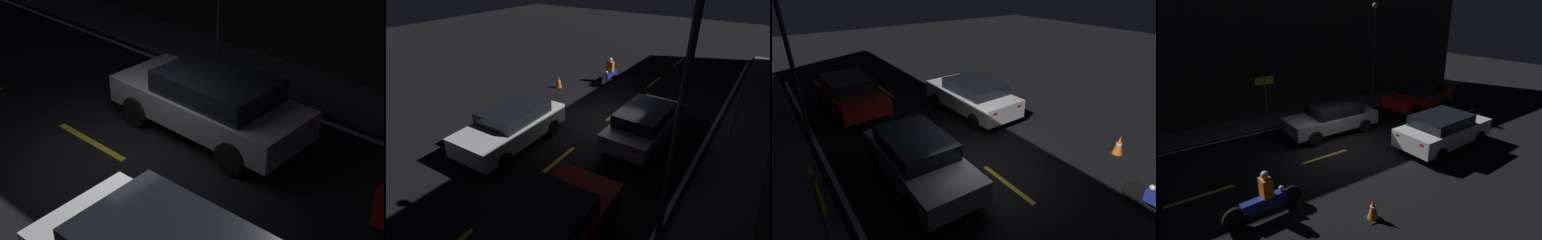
# 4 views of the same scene
# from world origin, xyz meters

# --- Properties ---
(ground_plane) EXTENTS (56.00, 56.00, 0.00)m
(ground_plane) POSITION_xyz_m (0.00, 0.00, 0.00)
(ground_plane) COLOR black
(lane_dash_c) EXTENTS (2.00, 0.14, 0.01)m
(lane_dash_c) POSITION_xyz_m (-1.00, 0.00, 0.00)
(lane_dash_c) COLOR gold
(lane_dash_c) RESTS_ON ground
(lane_dash_d) EXTENTS (2.00, 0.14, 0.01)m
(lane_dash_d) POSITION_xyz_m (3.50, 0.00, 0.00)
(lane_dash_d) COLOR gold
(lane_dash_d) RESTS_ON ground
(lane_dash_e) EXTENTS (2.00, 0.14, 0.01)m
(lane_dash_e) POSITION_xyz_m (8.00, 0.00, 0.00)
(lane_dash_e) COLOR gold
(lane_dash_e) RESTS_ON ground
(lane_solid_kerb) EXTENTS (25.20, 0.14, 0.01)m
(lane_solid_kerb) POSITION_xyz_m (0.00, 3.90, 0.00)
(lane_solid_kerb) COLOR silver
(lane_solid_kerb) RESTS_ON ground
(hatchback_silver) EXTENTS (4.20, 1.92, 1.36)m
(hatchback_silver) POSITION_xyz_m (0.56, 1.89, 0.74)
(hatchback_silver) COLOR #9EA0A5
(hatchback_silver) RESTS_ON ground
(sedan_white) EXTENTS (4.28, 2.07, 1.42)m
(sedan_white) POSITION_xyz_m (3.45, -2.04, 0.77)
(sedan_white) COLOR silver
(sedan_white) RESTS_ON ground
(taxi_red) EXTENTS (4.23, 2.11, 1.44)m
(taxi_red) POSITION_xyz_m (6.55, 2.04, 0.78)
(taxi_red) COLOR red
(taxi_red) RESTS_ON ground
(traffic_cone_near) EXTENTS (0.40, 0.40, 0.65)m
(traffic_cone_near) POSITION_xyz_m (-1.87, -3.93, 0.32)
(traffic_cone_near) COLOR black
(traffic_cone_near) RESTS_ON ground
(shop_sign) EXTENTS (0.90, 0.08, 2.40)m
(shop_sign) POSITION_xyz_m (-1.50, 4.58, 1.79)
(shop_sign) COLOR #4C4C51
(shop_sign) RESTS_ON raised_curb
(street_lamp) EXTENTS (0.28, 0.28, 5.76)m
(street_lamp) POSITION_xyz_m (4.73, 4.00, 3.24)
(street_lamp) COLOR #333338
(street_lamp) RESTS_ON ground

